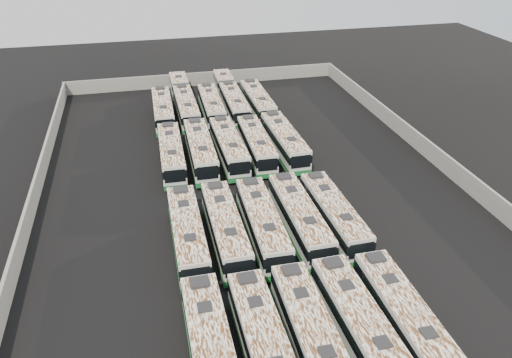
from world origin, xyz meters
The scene contains 22 objects.
ground centered at (0.00, 0.00, 0.00)m, with size 140.00×140.00×0.00m, color black.
perimeter_wall centered at (0.00, 0.00, 1.10)m, with size 45.20×73.20×2.20m.
bus_front_far_left centered at (-7.97, -22.38, 1.81)m, with size 2.67×12.56×3.54m.
bus_front_left centered at (-4.49, -22.58, 1.78)m, with size 2.71×12.38×3.48m.
bus_front_center centered at (-1.21, -22.44, 1.78)m, with size 2.78×12.36×3.47m.
bus_front_right centered at (2.29, -22.53, 1.81)m, with size 2.95×12.61×3.54m.
bus_front_far_right centered at (5.63, -22.48, 1.77)m, with size 2.64×12.28×3.46m.
bus_midfront_far_left centered at (-7.96, -8.68, 1.77)m, with size 2.68×12.29×3.46m.
bus_midfront_left centered at (-4.58, -8.65, 1.77)m, with size 2.61×12.28×3.46m.
bus_midfront_center centered at (-1.21, -8.78, 1.78)m, with size 2.90×12.44×3.49m.
bus_midfront_right centered at (2.35, -8.62, 1.79)m, with size 2.65×12.44×3.51m.
bus_midfront_far_right centered at (5.64, -8.79, 1.73)m, with size 2.74×12.08×3.39m.
bus_midback_far_left centered at (-7.94, 7.59, 1.75)m, with size 2.85×12.17×3.41m.
bus_midback_left centered at (-4.56, 7.61, 1.82)m, with size 2.87×12.65×3.55m.
bus_midback_center centered at (-1.15, 7.76, 1.79)m, with size 2.70×12.40×3.49m.
bus_midback_right centered at (2.20, 7.77, 1.73)m, with size 2.85×12.08×3.39m.
bus_midback_far_right centered at (5.67, 7.75, 1.80)m, with size 2.83×12.55×3.53m.
bus_back_far_left centered at (-7.88, 21.60, 1.74)m, with size 2.80×12.16×3.41m.
bus_back_left centered at (-4.62, 24.96, 1.75)m, with size 2.58×18.92×3.43m.
bus_back_center centered at (-1.07, 21.52, 1.73)m, with size 2.84×12.10×3.39m.
bus_back_right centered at (2.34, 24.85, 1.73)m, with size 2.93×18.76×3.39m.
bus_back_far_right centered at (5.69, 21.53, 1.79)m, with size 2.68×12.41×3.50m.
Camera 1 is at (-10.41, -44.87, 27.36)m, focal length 35.00 mm.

